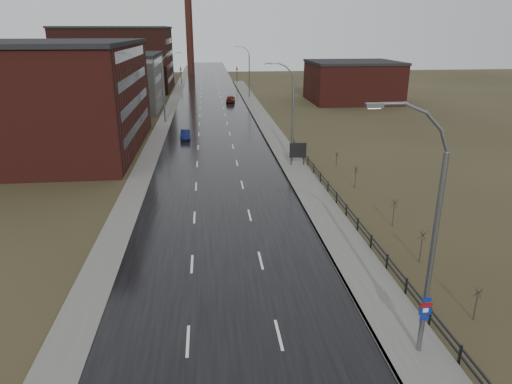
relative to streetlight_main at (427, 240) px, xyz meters
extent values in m
cube|color=black|center=(-8.47, 58.00, -6.03)|extent=(14.00, 300.00, 0.06)
cube|color=#595651|center=(0.13, 33.00, -5.97)|extent=(3.20, 180.00, 0.18)
cube|color=slate|center=(-1.39, 33.00, -5.97)|extent=(0.16, 180.00, 0.18)
cube|color=#595651|center=(-16.67, 58.00, -6.00)|extent=(2.40, 260.00, 0.12)
cube|color=#471914|center=(-29.47, 43.00, 0.44)|extent=(22.00, 28.00, 13.00)
cube|color=black|center=(-29.47, 43.00, 7.19)|extent=(22.44, 28.56, 0.50)
cube|color=black|center=(-18.49, 43.00, -3.06)|extent=(0.06, 22.40, 1.20)
cube|color=black|center=(-18.49, 43.00, -0.06)|extent=(0.06, 22.40, 1.20)
cube|color=black|center=(-18.49, 43.00, 2.94)|extent=(0.06, 22.40, 1.20)
cube|color=black|center=(-18.49, 43.00, 5.94)|extent=(0.06, 22.40, 1.20)
cube|color=slate|center=(-26.47, 76.00, -1.06)|extent=(16.00, 20.00, 10.00)
cube|color=black|center=(-26.47, 76.00, 4.19)|extent=(16.32, 20.40, 0.50)
cube|color=black|center=(-18.49, 76.00, -3.06)|extent=(0.06, 16.00, 1.20)
cube|color=black|center=(-18.49, 76.00, -0.06)|extent=(0.06, 16.00, 1.20)
cube|color=black|center=(-18.49, 76.00, 2.94)|extent=(0.06, 16.00, 1.20)
cube|color=#331611|center=(-31.47, 106.00, 1.44)|extent=(26.00, 24.00, 15.00)
cube|color=black|center=(-31.47, 106.00, 9.19)|extent=(26.52, 24.48, 0.50)
cube|color=black|center=(-18.49, 106.00, -3.06)|extent=(0.06, 19.20, 1.20)
cube|color=black|center=(-18.49, 106.00, -0.06)|extent=(0.06, 19.20, 1.20)
cube|color=black|center=(-18.49, 106.00, 2.94)|extent=(0.06, 19.20, 1.20)
cube|color=black|center=(-18.49, 106.00, 5.94)|extent=(0.06, 19.20, 1.20)
cube|color=#471914|center=(21.83, 80.00, -2.06)|extent=(18.00, 16.00, 8.00)
cube|color=black|center=(21.83, 80.00, 2.19)|extent=(18.36, 16.32, 0.50)
cylinder|color=#331611|center=(-14.47, 148.00, 8.94)|extent=(2.40, 2.40, 30.00)
cylinder|color=slate|center=(0.33, 0.00, -1.06)|extent=(0.24, 0.24, 10.00)
cylinder|color=slate|center=(0.14, 0.00, 4.40)|extent=(0.57, 0.14, 1.12)
cylinder|color=slate|center=(-0.41, 0.00, 5.22)|extent=(0.91, 0.14, 0.91)
cylinder|color=slate|center=(-1.22, 0.00, 5.76)|extent=(1.12, 0.14, 0.57)
cylinder|color=slate|center=(-2.19, 0.00, 5.95)|extent=(1.15, 0.14, 0.14)
cube|color=slate|center=(-2.94, 0.00, 5.90)|extent=(0.70, 0.28, 0.18)
cube|color=silver|center=(-2.94, 0.00, 5.80)|extent=(0.50, 0.20, 0.04)
cube|color=navy|center=(0.33, -0.12, -3.01)|extent=(0.45, 0.04, 0.22)
cube|color=navy|center=(0.33, -0.12, -3.51)|extent=(0.60, 0.04, 0.65)
cube|color=maroon|center=(0.33, -0.13, -3.28)|extent=(0.60, 0.04, 0.20)
cube|color=navy|center=(0.33, -0.12, -4.01)|extent=(0.45, 0.04, 0.22)
cube|color=silver|center=(0.33, -0.14, -3.56)|extent=(0.26, 0.02, 0.22)
cylinder|color=slate|center=(0.33, 34.00, -1.31)|extent=(0.24, 0.24, 9.50)
cylinder|color=slate|center=(0.16, 34.00, 3.84)|extent=(0.51, 0.14, 0.98)
cylinder|color=slate|center=(-0.32, 34.00, 4.56)|extent=(0.81, 0.14, 0.81)
cylinder|color=slate|center=(-1.03, 34.00, 5.04)|extent=(0.98, 0.14, 0.51)
cylinder|color=slate|center=(-1.87, 34.00, 5.20)|extent=(1.01, 0.14, 0.14)
cube|color=slate|center=(-2.56, 34.00, 5.15)|extent=(0.70, 0.28, 0.18)
cube|color=silver|center=(-2.56, 34.00, 5.05)|extent=(0.50, 0.20, 0.04)
cylinder|color=slate|center=(-16.47, 60.00, -1.31)|extent=(0.24, 0.24, 9.50)
cylinder|color=slate|center=(-16.30, 60.00, 3.84)|extent=(0.51, 0.14, 0.98)
cylinder|color=slate|center=(-15.83, 60.00, 4.56)|extent=(0.81, 0.14, 0.81)
cylinder|color=slate|center=(-15.11, 60.00, 5.04)|extent=(0.98, 0.14, 0.51)
cylinder|color=slate|center=(-14.27, 60.00, 5.20)|extent=(1.01, 0.14, 0.14)
cube|color=slate|center=(-13.59, 60.00, 5.15)|extent=(0.70, 0.28, 0.18)
cube|color=silver|center=(-13.59, 60.00, 5.05)|extent=(0.50, 0.20, 0.04)
cylinder|color=slate|center=(0.33, 88.00, -1.31)|extent=(0.24, 0.24, 9.50)
cylinder|color=slate|center=(0.16, 88.00, 3.84)|extent=(0.51, 0.14, 0.98)
cylinder|color=slate|center=(-0.32, 88.00, 4.56)|extent=(0.81, 0.14, 0.81)
cylinder|color=slate|center=(-1.03, 88.00, 5.04)|extent=(0.98, 0.14, 0.51)
cylinder|color=slate|center=(-1.87, 88.00, 5.20)|extent=(1.01, 0.14, 0.14)
cube|color=slate|center=(-2.56, 88.00, 5.15)|extent=(0.70, 0.28, 0.18)
cube|color=silver|center=(-2.56, 88.00, 5.05)|extent=(0.50, 0.20, 0.04)
cube|color=black|center=(1.83, -1.00, -5.51)|extent=(0.10, 0.10, 1.10)
cube|color=black|center=(1.83, 2.00, -5.51)|extent=(0.10, 0.10, 1.10)
cube|color=black|center=(1.83, 5.00, -5.51)|extent=(0.10, 0.10, 1.10)
cube|color=black|center=(1.83, 8.00, -5.51)|extent=(0.10, 0.10, 1.10)
cube|color=black|center=(1.83, 11.00, -5.51)|extent=(0.10, 0.10, 1.10)
cube|color=black|center=(1.83, 14.00, -5.51)|extent=(0.10, 0.10, 1.10)
cube|color=black|center=(1.83, 17.00, -5.51)|extent=(0.10, 0.10, 1.10)
cube|color=black|center=(1.83, 20.00, -5.51)|extent=(0.10, 0.10, 1.10)
cube|color=black|center=(1.83, 23.00, -5.51)|extent=(0.10, 0.10, 1.10)
cube|color=black|center=(1.83, 26.00, -5.51)|extent=(0.10, 0.10, 1.10)
cube|color=black|center=(1.83, 29.00, -5.51)|extent=(0.10, 0.10, 1.10)
cube|color=black|center=(1.83, 32.00, -5.51)|extent=(0.10, 0.10, 1.10)
cube|color=black|center=(1.83, 35.00, -5.51)|extent=(0.10, 0.10, 1.10)
cube|color=black|center=(1.83, 38.00, -5.51)|extent=(0.10, 0.10, 1.10)
cube|color=black|center=(1.83, 41.00, -5.51)|extent=(0.10, 0.10, 1.10)
cube|color=black|center=(1.83, 16.50, -5.11)|extent=(0.08, 53.00, 0.10)
cube|color=black|center=(1.83, 16.50, -5.51)|extent=(0.08, 53.00, 0.10)
cylinder|color=#382D23|center=(4.49, 2.28, -5.35)|extent=(0.08, 0.08, 1.42)
cylinder|color=#382D23|center=(4.54, 2.28, -4.42)|extent=(0.04, 0.49, 0.57)
cylinder|color=#382D23|center=(4.50, 2.33, -4.42)|extent=(0.46, 0.19, 0.58)
cylinder|color=#382D23|center=(4.45, 2.31, -4.42)|extent=(0.28, 0.41, 0.58)
cylinder|color=#382D23|center=(4.45, 2.25, -4.42)|extent=(0.28, 0.41, 0.58)
cylinder|color=#382D23|center=(4.50, 2.23, -4.42)|extent=(0.46, 0.19, 0.58)
cylinder|color=#382D23|center=(4.41, 8.71, -5.19)|extent=(0.08, 0.08, 1.74)
cylinder|color=#382D23|center=(4.46, 8.71, -4.06)|extent=(0.04, 0.59, 0.69)
cylinder|color=#382D23|center=(4.42, 8.76, -4.06)|extent=(0.56, 0.22, 0.70)
cylinder|color=#382D23|center=(4.37, 8.74, -4.06)|extent=(0.33, 0.50, 0.70)
cylinder|color=#382D23|center=(4.37, 8.68, -4.06)|extent=(0.33, 0.50, 0.70)
cylinder|color=#382D23|center=(4.42, 8.66, -4.06)|extent=(0.56, 0.22, 0.70)
cylinder|color=#382D23|center=(4.91, 14.65, -5.21)|extent=(0.08, 0.08, 1.71)
cylinder|color=#382D23|center=(4.96, 14.65, -4.10)|extent=(0.04, 0.58, 0.68)
cylinder|color=#382D23|center=(4.92, 14.70, -4.10)|extent=(0.55, 0.22, 0.68)
cylinder|color=#382D23|center=(4.87, 14.68, -4.10)|extent=(0.33, 0.49, 0.69)
cylinder|color=#382D23|center=(4.87, 14.62, -4.10)|extent=(0.33, 0.49, 0.69)
cylinder|color=#382D23|center=(4.92, 14.60, -4.10)|extent=(0.55, 0.22, 0.68)
cylinder|color=#382D23|center=(4.81, 24.02, -5.21)|extent=(0.08, 0.08, 1.69)
cylinder|color=#382D23|center=(4.86, 24.02, -4.12)|extent=(0.04, 0.57, 0.67)
cylinder|color=#382D23|center=(4.83, 24.07, -4.12)|extent=(0.54, 0.22, 0.68)
cylinder|color=#382D23|center=(4.77, 24.05, -4.12)|extent=(0.33, 0.48, 0.69)
cylinder|color=#382D23|center=(4.77, 23.99, -4.12)|extent=(0.33, 0.48, 0.69)
cylinder|color=#382D23|center=(4.83, 23.97, -4.12)|extent=(0.54, 0.22, 0.68)
cylinder|color=#382D23|center=(5.09, 31.76, -5.45)|extent=(0.08, 0.08, 1.21)
cylinder|color=#382D23|center=(5.14, 31.76, -4.67)|extent=(0.04, 0.42, 0.49)
cylinder|color=#382D23|center=(5.11, 31.81, -4.67)|extent=(0.40, 0.16, 0.49)
cylinder|color=#382D23|center=(5.05, 31.79, -4.67)|extent=(0.24, 0.35, 0.50)
cylinder|color=#382D23|center=(5.05, 31.73, -4.67)|extent=(0.24, 0.35, 0.50)
cylinder|color=#382D23|center=(5.11, 31.71, -4.67)|extent=(0.40, 0.16, 0.49)
cube|color=black|center=(-0.10, 32.09, -5.16)|extent=(0.10, 0.10, 1.80)
cube|color=black|center=(1.36, 32.09, -5.16)|extent=(0.10, 0.10, 1.80)
cube|color=silver|center=(0.63, 32.04, -4.16)|extent=(1.82, 0.08, 1.60)
cube|color=black|center=(0.63, 31.99, -4.16)|extent=(1.92, 0.04, 1.70)
cylinder|color=black|center=(-16.47, 118.00, -3.46)|extent=(0.16, 0.16, 5.20)
imported|color=black|center=(-16.47, 118.00, -1.31)|extent=(0.58, 2.73, 1.10)
sphere|color=#FF190C|center=(-16.47, 117.85, -1.01)|extent=(0.18, 0.18, 0.18)
cylinder|color=black|center=(-0.47, 118.00, -3.46)|extent=(0.16, 0.16, 5.20)
imported|color=black|center=(-0.47, 118.00, -1.31)|extent=(0.58, 2.73, 1.10)
sphere|color=#FF190C|center=(-0.47, 117.85, -1.01)|extent=(0.18, 0.18, 0.18)
imported|color=#0C133D|center=(-12.56, 47.22, -5.42)|extent=(1.42, 3.88, 1.27)
imported|color=#47120B|center=(-4.37, 81.00, -5.30)|extent=(2.26, 4.63, 1.52)
camera|label=1|loc=(-9.40, -17.21, 8.68)|focal=32.00mm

